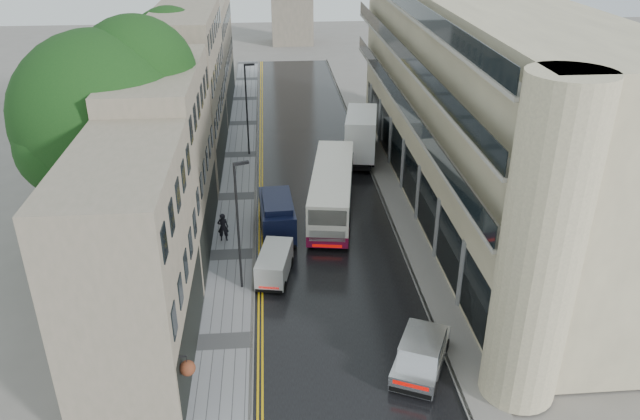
{
  "coord_description": "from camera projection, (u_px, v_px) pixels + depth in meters",
  "views": [
    {
      "loc": [
        -3.27,
        -13.66,
        19.3
      ],
      "look_at": [
        -0.63,
        18.0,
        3.49
      ],
      "focal_mm": 35.0,
      "sensor_mm": 36.0,
      "label": 1
    }
  ],
  "objects": [
    {
      "name": "right_sidewalk",
      "position": [
        391.0,
        191.0,
        45.94
      ],
      "size": [
        1.8,
        85.0,
        0.12
      ],
      "primitive_type": "cube",
      "color": "slate",
      "rests_on": "ground"
    },
    {
      "name": "silver_hatchback",
      "position": [
        394.0,
        370.0,
        27.31
      ],
      "size": [
        3.64,
        4.88,
        1.68
      ],
      "primitive_type": null,
      "rotation": [
        0.0,
        0.0,
        -0.43
      ],
      "color": "silver",
      "rests_on": "road"
    },
    {
      "name": "road",
      "position": [
        318.0,
        195.0,
        45.56
      ],
      "size": [
        9.0,
        85.0,
        0.02
      ],
      "primitive_type": "cube",
      "color": "black",
      "rests_on": "ground"
    },
    {
      "name": "left_sidewalk",
      "position": [
        237.0,
        197.0,
        45.1
      ],
      "size": [
        2.7,
        85.0,
        0.12
      ],
      "primitive_type": "cube",
      "color": "gray",
      "rests_on": "ground"
    },
    {
      "name": "modern_block",
      "position": [
        472.0,
        105.0,
        41.87
      ],
      "size": [
        8.0,
        40.0,
        14.0
      ],
      "primitive_type": null,
      "color": "beige",
      "rests_on": "ground"
    },
    {
      "name": "old_shop_row",
      "position": [
        183.0,
        108.0,
        44.42
      ],
      "size": [
        4.5,
        56.0,
        12.0
      ],
      "primitive_type": null,
      "color": "gray",
      "rests_on": "ground"
    },
    {
      "name": "tree_far",
      "position": [
        150.0,
        95.0,
        46.79
      ],
      "size": [
        9.24,
        9.24,
        12.46
      ],
      "primitive_type": null,
      "color": "black",
      "rests_on": "ground"
    },
    {
      "name": "pedestrian",
      "position": [
        223.0,
        227.0,
        38.82
      ],
      "size": [
        0.69,
        0.47,
        1.87
      ],
      "primitive_type": "imported",
      "rotation": [
        0.0,
        0.0,
        3.17
      ],
      "color": "black",
      "rests_on": "left_sidewalk"
    },
    {
      "name": "white_van",
      "position": [
        257.0,
        276.0,
        34.15
      ],
      "size": [
        2.28,
        3.95,
        1.68
      ],
      "primitive_type": null,
      "rotation": [
        0.0,
        0.0,
        -0.2
      ],
      "color": "beige",
      "rests_on": "road"
    },
    {
      "name": "lamp_post_near",
      "position": [
        238.0,
        228.0,
        32.86
      ],
      "size": [
        0.84,
        0.47,
        7.36
      ],
      "primitive_type": null,
      "rotation": [
        0.0,
        0.0,
        0.37
      ],
      "color": "black",
      "rests_on": "left_sidewalk"
    },
    {
      "name": "navy_van",
      "position": [
        264.0,
        228.0,
        38.15
      ],
      "size": [
        2.32,
        5.21,
        2.6
      ],
      "primitive_type": null,
      "rotation": [
        0.0,
        0.0,
        0.06
      ],
      "color": "black",
      "rests_on": "road"
    },
    {
      "name": "lamp_post_far",
      "position": [
        247.0,
        110.0,
        50.95
      ],
      "size": [
        0.87,
        0.31,
        7.57
      ],
      "primitive_type": null,
      "rotation": [
        0.0,
        0.0,
        0.14
      ],
      "color": "black",
      "rests_on": "left_sidewalk"
    },
    {
      "name": "tree_near",
      "position": [
        106.0,
        147.0,
        34.85
      ],
      "size": [
        10.56,
        10.56,
        13.89
      ],
      "primitive_type": null,
      "color": "black",
      "rests_on": "ground"
    },
    {
      "name": "cream_bus",
      "position": [
        311.0,
        211.0,
        39.69
      ],
      "size": [
        4.26,
        11.59,
        3.09
      ],
      "primitive_type": null,
      "rotation": [
        0.0,
        0.0,
        -0.15
      ],
      "color": "white",
      "rests_on": "road"
    },
    {
      "name": "white_lorry",
      "position": [
        347.0,
        142.0,
        49.55
      ],
      "size": [
        3.7,
        8.13,
        4.11
      ],
      "primitive_type": null,
      "rotation": [
        0.0,
        0.0,
        -0.18
      ],
      "color": "white",
      "rests_on": "road"
    }
  ]
}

